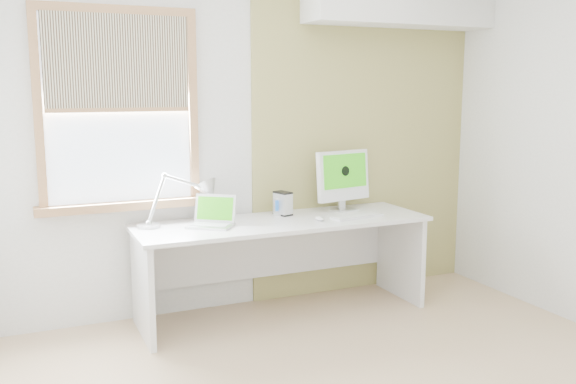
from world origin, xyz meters
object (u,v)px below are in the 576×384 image
external_drive (283,203)px  laptop (212,218)px  desk (279,244)px  desk_lamp (198,195)px  imac (343,177)px

external_drive → laptop: bearing=-166.5°
desk → desk_lamp: desk_lamp is taller
laptop → imac: bearing=7.2°
laptop → imac: (1.14, 0.14, 0.22)m
external_drive → imac: imac is taller
desk_lamp → laptop: desk_lamp is taller
desk_lamp → desk: bearing=-12.5°
desk_lamp → imac: imac is taller
desk_lamp → imac: (1.19, -0.02, 0.07)m
desk → external_drive: external_drive is taller
external_drive → imac: 0.55m
desk_lamp → imac: 1.20m
desk_lamp → laptop: (0.06, -0.16, -0.15)m
laptop → imac: 1.16m
desk → desk_lamp: (-0.59, 0.13, 0.39)m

